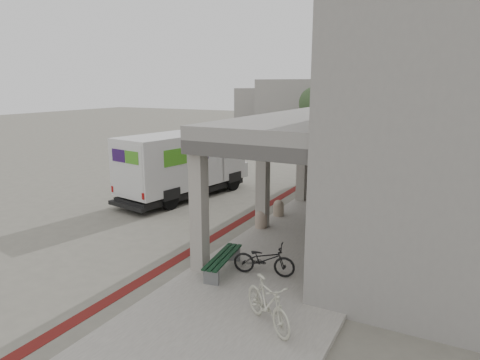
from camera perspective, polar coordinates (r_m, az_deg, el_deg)
The scene contains 14 objects.
ground at distance 15.74m, azimuth -4.79°, elevation -5.96°, with size 120.00×120.00×0.00m, color #6A655A.
bike_lane_stripe at distance 16.94m, azimuth 1.73°, elevation -4.54°, with size 0.35×40.00×0.01m, color #5D1512.
sidewalk at distance 14.09m, azimuth 9.21°, elevation -8.10°, with size 4.40×28.00×0.12m, color gray.
transit_building at distance 17.17m, azimuth 23.60°, elevation 6.22°, with size 7.60×17.00×7.00m.
distant_backdrop at distance 49.70m, azimuth 15.23°, elevation 9.60°, with size 28.00×10.00×6.50m.
tree_left at distance 42.64m, azimuth 10.01°, elevation 10.04°, with size 3.20×3.20×4.80m.
tree_mid at distance 43.02m, azimuth 19.88°, elevation 9.51°, with size 3.20×3.20×4.80m.
fedex_truck at distance 19.27m, azimuth -7.45°, elevation 2.22°, with size 3.18×7.08×2.91m.
bench at distance 11.57m, azimuth -2.31°, elevation -10.66°, with size 0.69×1.94×0.45m.
bollard_near at distance 14.97m, azimuth 2.82°, elevation -5.17°, with size 0.42×0.42×0.63m.
bollard_far at distance 16.35m, azimuth 5.15°, elevation -3.69°, with size 0.40×0.40×0.60m.
utility_cabinet at distance 15.45m, azimuth 15.12°, elevation -4.36°, with size 0.44×0.59×0.98m, color gray.
bicycle_black at distance 11.37m, azimuth 3.22°, elevation -10.50°, with size 0.57×1.64×0.86m, color black.
bicycle_cream at distance 9.13m, azimuth 3.73°, elevation -16.08°, with size 0.48×1.71×1.03m, color #BAB9A3.
Camera 1 is at (8.07, -12.54, 5.03)m, focal length 32.00 mm.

